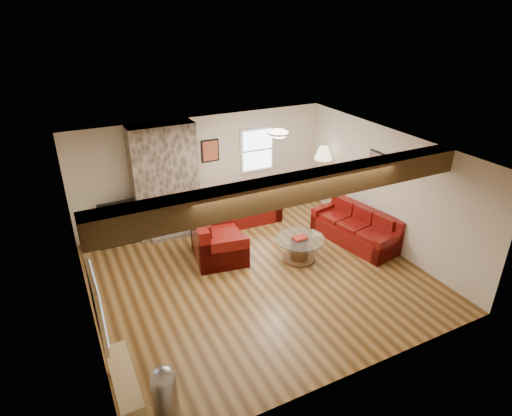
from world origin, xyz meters
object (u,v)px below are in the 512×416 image
at_px(armchair_red, 219,238).
at_px(television, 118,210).
at_px(floor_lamp, 323,157).
at_px(tv_cabinet, 121,231).
at_px(loveseat, 246,205).
at_px(sofa_three, 355,226).
at_px(coffee_table, 299,249).

distance_m(armchair_red, television, 2.32).
bearing_deg(floor_lamp, armchair_red, -163.62).
distance_m(tv_cabinet, television, 0.50).
bearing_deg(loveseat, sofa_three, -47.53).
height_order(armchair_red, coffee_table, armchair_red).
xyz_separation_m(armchair_red, television, (-1.67, 1.58, 0.30)).
bearing_deg(floor_lamp, tv_cabinet, 172.01).
relative_size(coffee_table, tv_cabinet, 0.97).
xyz_separation_m(sofa_three, loveseat, (-1.67, 2.00, 0.03)).
bearing_deg(sofa_three, loveseat, -150.11).
bearing_deg(television, tv_cabinet, 0.00).
distance_m(loveseat, television, 2.92).
bearing_deg(sofa_three, television, -126.76).
bearing_deg(coffee_table, armchair_red, 150.50).
distance_m(sofa_three, loveseat, 2.61).
xyz_separation_m(coffee_table, floor_lamp, (1.67, 1.71, 1.19)).
distance_m(tv_cabinet, floor_lamp, 4.95).
height_order(sofa_three, floor_lamp, floor_lamp).
bearing_deg(armchair_red, sofa_three, -94.78).
relative_size(armchair_red, coffee_table, 1.12).
bearing_deg(loveseat, armchair_red, -130.87).
bearing_deg(loveseat, television, 176.71).
height_order(coffee_table, television, television).
bearing_deg(floor_lamp, television, 172.01).
relative_size(tv_cabinet, floor_lamp, 0.61).
xyz_separation_m(sofa_three, coffee_table, (-1.46, -0.08, -0.13)).
height_order(sofa_three, television, television).
height_order(armchair_red, television, television).
distance_m(sofa_three, television, 5.12).
height_order(sofa_three, loveseat, loveseat).
bearing_deg(loveseat, coffee_table, -81.69).
height_order(coffee_table, floor_lamp, floor_lamp).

